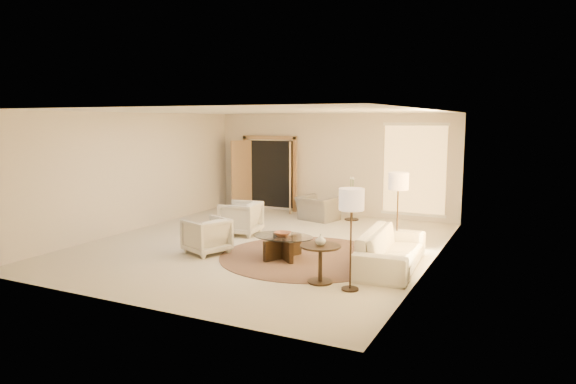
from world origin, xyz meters
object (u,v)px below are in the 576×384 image
at_px(armchair_left, 241,216).
at_px(accent_chair, 318,204).
at_px(sofa, 391,249).
at_px(floor_lamp_near, 398,185).
at_px(side_table, 352,207).
at_px(side_vase, 352,194).
at_px(bowl, 283,234).
at_px(end_table, 320,257).
at_px(floor_lamp_far, 351,204).
at_px(armchair_right, 206,234).
at_px(coffee_table, 283,244).
at_px(end_vase, 320,240).

xyz_separation_m(armchair_left, accent_chair, (0.95, 2.36, 0.00)).
height_order(sofa, floor_lamp_near, floor_lamp_near).
height_order(side_table, side_vase, side_vase).
bearing_deg(side_table, side_vase, 180.00).
distance_m(floor_lamp_near, bowl, 2.44).
bearing_deg(end_table, floor_lamp_near, 74.00).
distance_m(floor_lamp_near, floor_lamp_far, 2.46).
xyz_separation_m(sofa, armchair_right, (-3.55, -0.61, 0.05)).
bearing_deg(floor_lamp_far, side_vase, 108.74).
xyz_separation_m(armchair_left, floor_lamp_near, (3.68, -0.17, 0.96)).
relative_size(accent_chair, floor_lamp_near, 0.60).
relative_size(coffee_table, floor_lamp_near, 0.89).
bearing_deg(side_vase, armchair_left, -122.14).
xyz_separation_m(side_table, side_vase, (-0.00, 0.00, 0.34)).
xyz_separation_m(side_table, floor_lamp_near, (1.94, -2.94, 1.03)).
bearing_deg(armchair_left, coffee_table, 44.34).
bearing_deg(side_vase, floor_lamp_near, -56.57).
height_order(accent_chair, end_vase, accent_chair).
distance_m(armchair_left, armchair_right, 1.78).
relative_size(sofa, side_table, 4.07).
height_order(armchair_left, end_table, armchair_left).
bearing_deg(bowl, side_table, 90.96).
relative_size(floor_lamp_near, bowl, 5.12).
distance_m(armchair_right, floor_lamp_near, 3.88).
relative_size(armchair_left, floor_lamp_near, 0.52).
relative_size(armchair_left, side_vase, 3.39).
distance_m(sofa, bowl, 2.04).
relative_size(bowl, end_vase, 1.73).
bearing_deg(armchair_right, floor_lamp_far, 95.95).
distance_m(coffee_table, floor_lamp_far, 2.38).
bearing_deg(accent_chair, end_table, 127.04).
bearing_deg(bowl, end_table, -40.99).
height_order(side_table, floor_lamp_near, floor_lamp_near).
xyz_separation_m(accent_chair, end_vase, (2.07, -4.86, 0.29)).
distance_m(armchair_left, bowl, 2.32).
xyz_separation_m(sofa, floor_lamp_near, (-0.15, 0.98, 1.04)).
xyz_separation_m(armchair_right, end_vase, (2.74, -0.74, 0.32)).
xyz_separation_m(accent_chair, bowl, (0.86, -3.81, 0.06)).
relative_size(end_table, end_vase, 3.63).
distance_m(floor_lamp_far, bowl, 2.29).
height_order(armchair_left, side_table, armchair_left).
xyz_separation_m(armchair_left, side_vase, (1.74, 2.77, 0.27)).
bearing_deg(coffee_table, side_vase, 90.96).
height_order(sofa, side_table, sofa).
distance_m(coffee_table, side_table, 4.22).
distance_m(accent_chair, coffee_table, 3.91).
height_order(coffee_table, floor_lamp_far, floor_lamp_far).
bearing_deg(armchair_right, accent_chair, -168.50).
bearing_deg(accent_chair, floor_lamp_far, 131.73).
distance_m(coffee_table, end_vase, 1.65).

